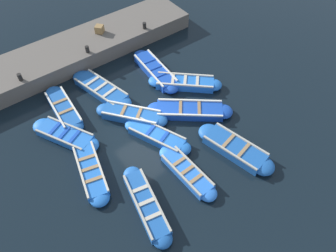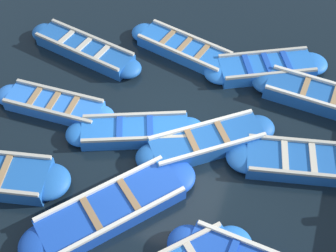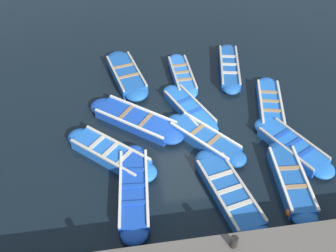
{
  "view_description": "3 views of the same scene",
  "coord_description": "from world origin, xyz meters",
  "px_view_note": "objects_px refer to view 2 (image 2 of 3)",
  "views": [
    {
      "loc": [
        8.23,
        -4.91,
        11.26
      ],
      "look_at": [
        0.82,
        0.66,
        0.18
      ],
      "focal_mm": 35.0,
      "sensor_mm": 36.0,
      "label": 1
    },
    {
      "loc": [
        -2.03,
        6.13,
        8.66
      ],
      "look_at": [
        0.22,
        -0.22,
        0.49
      ],
      "focal_mm": 50.0,
      "sensor_mm": 36.0,
      "label": 2
    },
    {
      "loc": [
        -9.96,
        2.41,
        10.01
      ],
      "look_at": [
        0.19,
        0.88,
        0.16
      ],
      "focal_mm": 42.0,
      "sensor_mm": 36.0,
      "label": 3
    }
  ],
  "objects_px": {
    "boat_mid_row": "(207,142)",
    "boat_broadside": "(54,105)",
    "boat_tucked": "(85,50)",
    "boat_alongside": "(311,163)",
    "boat_inner_gap": "(135,132)",
    "boat_outer_left": "(111,209)",
    "boat_bow_out": "(318,97)",
    "boat_drifting": "(266,68)",
    "boat_near_quay": "(184,49)"
  },
  "relations": [
    {
      "from": "boat_bow_out",
      "to": "boat_inner_gap",
      "type": "bearing_deg",
      "value": 33.16
    },
    {
      "from": "boat_broadside",
      "to": "boat_mid_row",
      "type": "bearing_deg",
      "value": -178.12
    },
    {
      "from": "boat_outer_left",
      "to": "boat_inner_gap",
      "type": "xyz_separation_m",
      "value": [
        0.32,
        -2.07,
        -0.01
      ]
    },
    {
      "from": "boat_broadside",
      "to": "boat_tucked",
      "type": "bearing_deg",
      "value": -84.83
    },
    {
      "from": "boat_alongside",
      "to": "boat_tucked",
      "type": "relative_size",
      "value": 1.07
    },
    {
      "from": "boat_broadside",
      "to": "boat_alongside",
      "type": "xyz_separation_m",
      "value": [
        -6.19,
        -0.38,
        0.01
      ]
    },
    {
      "from": "boat_drifting",
      "to": "boat_near_quay",
      "type": "height_order",
      "value": "boat_drifting"
    },
    {
      "from": "boat_outer_left",
      "to": "boat_broadside",
      "type": "xyz_separation_m",
      "value": [
        2.49,
        -2.17,
        -0.02
      ]
    },
    {
      "from": "boat_mid_row",
      "to": "boat_tucked",
      "type": "bearing_deg",
      "value": -25.85
    },
    {
      "from": "boat_mid_row",
      "to": "boat_inner_gap",
      "type": "relative_size",
      "value": 0.95
    },
    {
      "from": "boat_outer_left",
      "to": "boat_near_quay",
      "type": "relative_size",
      "value": 1.06
    },
    {
      "from": "boat_drifting",
      "to": "boat_tucked",
      "type": "height_order",
      "value": "boat_tucked"
    },
    {
      "from": "boat_outer_left",
      "to": "boat_drifting",
      "type": "bearing_deg",
      "value": -112.14
    },
    {
      "from": "boat_drifting",
      "to": "boat_inner_gap",
      "type": "height_order",
      "value": "same"
    },
    {
      "from": "boat_inner_gap",
      "to": "boat_bow_out",
      "type": "distance_m",
      "value": 4.63
    },
    {
      "from": "boat_outer_left",
      "to": "boat_mid_row",
      "type": "bearing_deg",
      "value": -120.53
    },
    {
      "from": "boat_mid_row",
      "to": "boat_broadside",
      "type": "bearing_deg",
      "value": 1.88
    },
    {
      "from": "boat_bow_out",
      "to": "boat_tucked",
      "type": "bearing_deg",
      "value": 3.14
    },
    {
      "from": "boat_outer_left",
      "to": "boat_bow_out",
      "type": "relative_size",
      "value": 1.06
    },
    {
      "from": "boat_broadside",
      "to": "boat_inner_gap",
      "type": "bearing_deg",
      "value": 177.24
    },
    {
      "from": "boat_near_quay",
      "to": "boat_tucked",
      "type": "xyz_separation_m",
      "value": [
        2.54,
        0.94,
        0.02
      ]
    },
    {
      "from": "boat_mid_row",
      "to": "boat_bow_out",
      "type": "height_order",
      "value": "boat_mid_row"
    },
    {
      "from": "boat_mid_row",
      "to": "boat_near_quay",
      "type": "distance_m",
      "value": 3.26
    },
    {
      "from": "boat_broadside",
      "to": "boat_tucked",
      "type": "distance_m",
      "value": 2.09
    },
    {
      "from": "boat_broadside",
      "to": "boat_alongside",
      "type": "distance_m",
      "value": 6.2
    },
    {
      "from": "boat_mid_row",
      "to": "boat_alongside",
      "type": "relative_size",
      "value": 0.8
    },
    {
      "from": "boat_mid_row",
      "to": "boat_alongside",
      "type": "bearing_deg",
      "value": -173.75
    },
    {
      "from": "boat_mid_row",
      "to": "boat_bow_out",
      "type": "distance_m",
      "value": 3.18
    },
    {
      "from": "boat_drifting",
      "to": "boat_inner_gap",
      "type": "distance_m",
      "value": 3.98
    },
    {
      "from": "boat_inner_gap",
      "to": "boat_bow_out",
      "type": "bearing_deg",
      "value": -146.84
    },
    {
      "from": "boat_inner_gap",
      "to": "boat_alongside",
      "type": "bearing_deg",
      "value": -173.07
    },
    {
      "from": "boat_near_quay",
      "to": "boat_alongside",
      "type": "bearing_deg",
      "value": 145.48
    },
    {
      "from": "boat_mid_row",
      "to": "boat_bow_out",
      "type": "bearing_deg",
      "value": -133.77
    },
    {
      "from": "boat_outer_left",
      "to": "boat_broadside",
      "type": "distance_m",
      "value": 3.31
    },
    {
      "from": "boat_near_quay",
      "to": "boat_tucked",
      "type": "height_order",
      "value": "boat_tucked"
    },
    {
      "from": "boat_tucked",
      "to": "boat_bow_out",
      "type": "relative_size",
      "value": 1.05
    },
    {
      "from": "boat_inner_gap",
      "to": "boat_bow_out",
      "type": "relative_size",
      "value": 0.95
    },
    {
      "from": "boat_near_quay",
      "to": "boat_tucked",
      "type": "distance_m",
      "value": 2.71
    },
    {
      "from": "boat_outer_left",
      "to": "boat_mid_row",
      "type": "xyz_separation_m",
      "value": [
        -1.36,
        -2.3,
        0.02
      ]
    },
    {
      "from": "boat_tucked",
      "to": "boat_inner_gap",
      "type": "bearing_deg",
      "value": 137.25
    },
    {
      "from": "boat_broadside",
      "to": "boat_inner_gap",
      "type": "height_order",
      "value": "boat_inner_gap"
    },
    {
      "from": "boat_mid_row",
      "to": "boat_broadside",
      "type": "distance_m",
      "value": 3.85
    },
    {
      "from": "boat_mid_row",
      "to": "boat_bow_out",
      "type": "xyz_separation_m",
      "value": [
        -2.2,
        -2.3,
        -0.01
      ]
    },
    {
      "from": "boat_inner_gap",
      "to": "boat_near_quay",
      "type": "bearing_deg",
      "value": -93.24
    },
    {
      "from": "boat_alongside",
      "to": "boat_tucked",
      "type": "bearing_deg",
      "value": -14.93
    },
    {
      "from": "boat_alongside",
      "to": "boat_outer_left",
      "type": "bearing_deg",
      "value": 34.67
    },
    {
      "from": "boat_outer_left",
      "to": "boat_mid_row",
      "type": "relative_size",
      "value": 1.18
    },
    {
      "from": "boat_tucked",
      "to": "boat_bow_out",
      "type": "distance_m",
      "value": 6.25
    },
    {
      "from": "boat_outer_left",
      "to": "boat_drifting",
      "type": "relative_size",
      "value": 1.1
    },
    {
      "from": "boat_drifting",
      "to": "boat_mid_row",
      "type": "bearing_deg",
      "value": 75.29
    }
  ]
}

